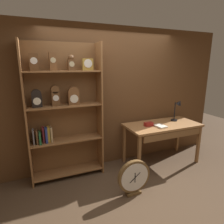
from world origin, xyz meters
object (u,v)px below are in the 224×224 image
object	(u,v)px
desk_lamp	(178,108)
bookshelf	(63,111)
workbench	(163,129)
open_repair_manual	(161,126)
round_clock_large	(134,177)
toolbox_small	(149,124)

from	to	relation	value
desk_lamp	bookshelf	bearing A→B (deg)	175.62
workbench	open_repair_manual	distance (m)	0.19
bookshelf	workbench	world-z (taller)	bookshelf
bookshelf	round_clock_large	world-z (taller)	bookshelf
round_clock_large	desk_lamp	bearing A→B (deg)	28.29
desk_lamp	toolbox_small	xyz separation A→B (m)	(-0.72, -0.07, -0.24)
open_repair_manual	toolbox_small	bearing A→B (deg)	139.45
bookshelf	desk_lamp	distance (m)	2.24
bookshelf	workbench	distance (m)	1.91
desk_lamp	open_repair_manual	bearing A→B (deg)	-160.10
workbench	desk_lamp	bearing A→B (deg)	13.65
open_repair_manual	bookshelf	bearing A→B (deg)	160.73
bookshelf	workbench	bearing A→B (deg)	-8.34
toolbox_small	round_clock_large	bearing A→B (deg)	-134.64
workbench	toolbox_small	distance (m)	0.34
bookshelf	toolbox_small	xyz separation A→B (m)	(1.51, -0.24, -0.34)
workbench	toolbox_small	xyz separation A→B (m)	(-0.32, 0.02, 0.12)
bookshelf	workbench	xyz separation A→B (m)	(1.83, -0.27, -0.46)
desk_lamp	toolbox_small	size ratio (longest dim) A/B	2.73
round_clock_large	workbench	bearing A→B (deg)	33.41
bookshelf	round_clock_large	distance (m)	1.54
workbench	toolbox_small	size ratio (longest dim) A/B	8.87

